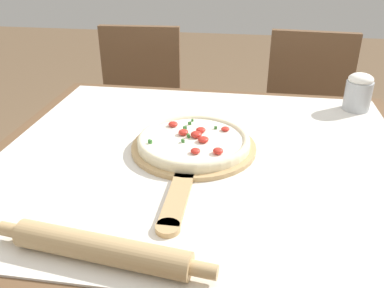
{
  "coord_description": "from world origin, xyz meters",
  "views": [
    {
      "loc": [
        0.11,
        -0.92,
        1.27
      ],
      "look_at": [
        -0.03,
        -0.0,
        0.79
      ],
      "focal_mm": 38.0,
      "sensor_mm": 36.0,
      "label": 1
    }
  ],
  "objects_px": {
    "chair_right": "(306,118)",
    "pizza": "(194,141)",
    "rolling_pin": "(101,249)",
    "flour_cup": "(359,92)",
    "chair_left": "(139,109)",
    "pizza_peel": "(192,151)"
  },
  "relations": [
    {
      "from": "chair_left",
      "to": "chair_right",
      "type": "xyz_separation_m",
      "value": [
        0.79,
        -0.0,
        0.0
      ]
    },
    {
      "from": "pizza_peel",
      "to": "chair_left",
      "type": "bearing_deg",
      "value": 114.6
    },
    {
      "from": "flour_cup",
      "to": "pizza",
      "type": "bearing_deg",
      "value": -143.82
    },
    {
      "from": "chair_left",
      "to": "chair_right",
      "type": "relative_size",
      "value": 1.0
    },
    {
      "from": "pizza",
      "to": "flour_cup",
      "type": "bearing_deg",
      "value": 36.18
    },
    {
      "from": "pizza_peel",
      "to": "rolling_pin",
      "type": "xyz_separation_m",
      "value": [
        -0.1,
        -0.41,
        0.02
      ]
    },
    {
      "from": "pizza_peel",
      "to": "pizza",
      "type": "height_order",
      "value": "pizza"
    },
    {
      "from": "flour_cup",
      "to": "chair_right",
      "type": "bearing_deg",
      "value": 100.04
    },
    {
      "from": "rolling_pin",
      "to": "flour_cup",
      "type": "distance_m",
      "value": 0.98
    },
    {
      "from": "chair_left",
      "to": "chair_right",
      "type": "height_order",
      "value": "same"
    },
    {
      "from": "pizza",
      "to": "chair_left",
      "type": "bearing_deg",
      "value": 115.27
    },
    {
      "from": "chair_right",
      "to": "pizza",
      "type": "bearing_deg",
      "value": -111.43
    },
    {
      "from": "rolling_pin",
      "to": "chair_right",
      "type": "height_order",
      "value": "chair_right"
    },
    {
      "from": "rolling_pin",
      "to": "pizza_peel",
      "type": "bearing_deg",
      "value": 76.72
    },
    {
      "from": "pizza_peel",
      "to": "flour_cup",
      "type": "height_order",
      "value": "flour_cup"
    },
    {
      "from": "chair_left",
      "to": "rolling_pin",
      "type": "bearing_deg",
      "value": -80.43
    },
    {
      "from": "pizza_peel",
      "to": "pizza",
      "type": "bearing_deg",
      "value": 89.53
    },
    {
      "from": "rolling_pin",
      "to": "chair_left",
      "type": "xyz_separation_m",
      "value": [
        -0.29,
        1.26,
        -0.27
      ]
    },
    {
      "from": "pizza",
      "to": "rolling_pin",
      "type": "distance_m",
      "value": 0.45
    },
    {
      "from": "pizza_peel",
      "to": "chair_right",
      "type": "relative_size",
      "value": 0.59
    },
    {
      "from": "pizza_peel",
      "to": "chair_left",
      "type": "height_order",
      "value": "chair_left"
    },
    {
      "from": "chair_right",
      "to": "chair_left",
      "type": "bearing_deg",
      "value": -175.6
    }
  ]
}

